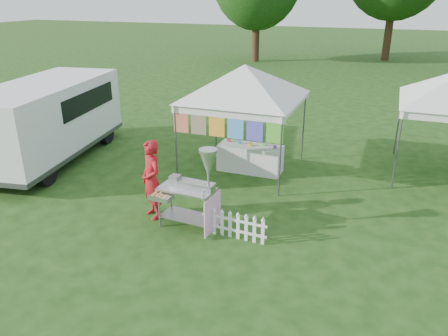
% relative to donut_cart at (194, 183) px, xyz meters
% --- Properties ---
extents(ground, '(120.00, 120.00, 0.00)m').
position_rel_donut_cart_xyz_m(ground, '(-0.14, 0.17, -1.09)').
color(ground, '#1D3F12').
rests_on(ground, ground).
extents(canopy_main, '(4.24, 4.24, 3.45)m').
position_rel_donut_cart_xyz_m(canopy_main, '(-0.14, 3.66, 1.89)').
color(canopy_main, '#59595E').
rests_on(canopy_main, ground).
extents(donut_cart, '(1.38, 0.86, 1.86)m').
position_rel_donut_cart_xyz_m(donut_cart, '(0.00, 0.00, 0.00)').
color(donut_cart, gray).
rests_on(donut_cart, ground).
extents(vendor, '(0.79, 0.74, 1.82)m').
position_rel_donut_cart_xyz_m(vendor, '(-1.13, 0.17, -0.18)').
color(vendor, '#AF151C').
rests_on(vendor, ground).
extents(cargo_van, '(3.15, 5.92, 2.34)m').
position_rel_donut_cart_xyz_m(cargo_van, '(-5.94, 2.44, 0.17)').
color(cargo_van, white).
rests_on(cargo_van, ground).
extents(picket_fence, '(1.44, 0.09, 0.56)m').
position_rel_donut_cart_xyz_m(picket_fence, '(0.91, -0.07, -0.81)').
color(picket_fence, white).
rests_on(picket_fence, ground).
extents(display_table, '(1.80, 0.70, 0.77)m').
position_rel_donut_cart_xyz_m(display_table, '(0.09, 3.58, -0.71)').
color(display_table, white).
rests_on(display_table, ground).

